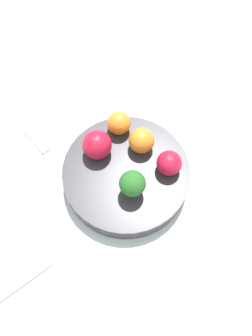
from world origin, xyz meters
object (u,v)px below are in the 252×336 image
bowl (126,175)px  orange_front (142,141)px  spoon (37,140)px  apple_green (169,163)px  broccoli (132,184)px  orange_back (119,123)px  apple_red (97,145)px

bowl → orange_front: (-0.05, -0.03, 0.04)m
bowl → spoon: size_ratio=3.30×
apple_green → spoon: apple_green is taller
orange_front → broccoli: bearing=49.5°
apple_green → orange_back: (0.04, -0.12, -0.00)m
bowl → orange_back: (-0.03, -0.08, 0.04)m
apple_red → spoon: bearing=-49.3°
apple_red → spoon: size_ratio=0.76×
orange_front → orange_back: 0.06m
broccoli → apple_green: size_ratio=1.28×
apple_green → orange_front: 0.07m
apple_green → spoon: (0.19, -0.20, -0.06)m
bowl → broccoli: (0.01, 0.04, 0.06)m
apple_green → orange_front: bearing=-72.7°
apple_red → orange_front: apple_red is taller
bowl → spoon: bearing=-54.5°
orange_front → orange_back: orange_front is taller
bowl → apple_green: 0.09m
broccoli → orange_front: bearing=-130.5°
apple_red → apple_green: size_ratio=1.19×
broccoli → apple_red: 0.10m
orange_front → spoon: (0.17, -0.14, -0.06)m
apple_red → apple_green: 0.14m
broccoli → apple_red: (0.02, -0.10, -0.01)m
apple_red → orange_front: 0.08m
orange_front → apple_red: bearing=-22.2°
apple_green → broccoli: bearing=4.6°
broccoli → apple_red: broccoli is taller
bowl → apple_red: 0.08m
orange_front → orange_back: (0.02, -0.06, -0.00)m
apple_green → orange_front: size_ratio=0.96×
spoon → orange_back: bearing=151.3°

